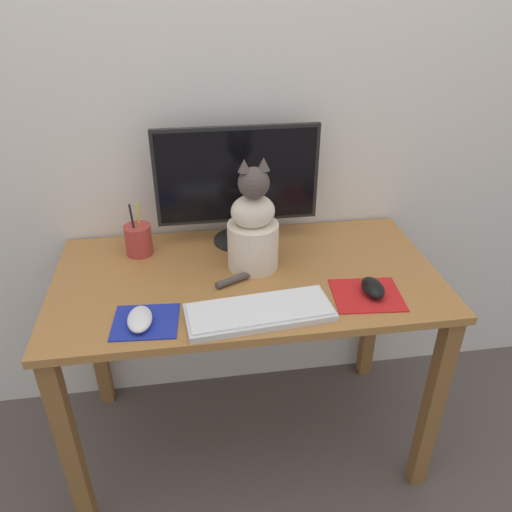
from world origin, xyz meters
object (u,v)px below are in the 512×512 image
computer_mouse_left (140,319)px  cat (253,229)px  keyboard (259,312)px  pen_cup (139,240)px  monitor (239,182)px  computer_mouse_right (373,288)px

computer_mouse_left → cat: (0.34, 0.25, 0.11)m
keyboard → pen_cup: pen_cup is taller
monitor → computer_mouse_right: monitor is taller
computer_mouse_right → monitor: bearing=131.9°
keyboard → computer_mouse_left: 0.32m
keyboard → cat: 0.28m
monitor → cat: size_ratio=1.48×
monitor → pen_cup: 0.38m
pen_cup → computer_mouse_left: bearing=-87.1°
monitor → cat: (0.02, -0.17, -0.09)m
computer_mouse_left → computer_mouse_right: 0.66m
keyboard → computer_mouse_left: bearing=174.0°
computer_mouse_right → pen_cup: bearing=153.1°
pen_cup → cat: bearing=-20.9°
cat → pen_cup: bearing=153.5°
computer_mouse_right → pen_cup: (-0.68, 0.34, 0.03)m
computer_mouse_right → pen_cup: pen_cup is taller
pen_cup → monitor: bearing=6.0°
keyboard → computer_mouse_right: computer_mouse_right is taller
keyboard → computer_mouse_right: size_ratio=3.97×
monitor → computer_mouse_right: 0.55m
monitor → keyboard: bearing=-89.8°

